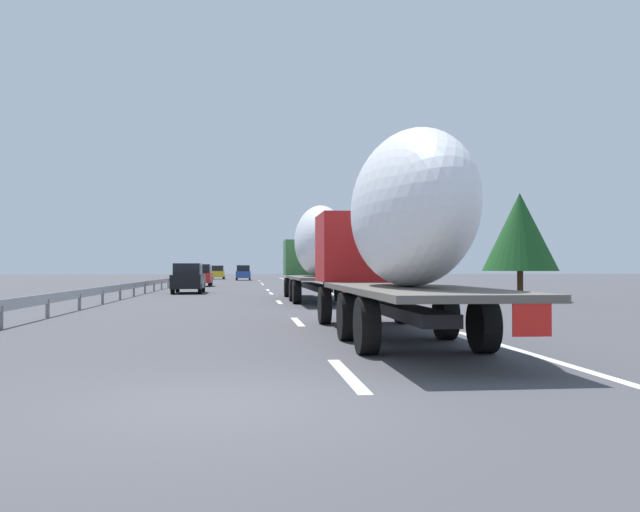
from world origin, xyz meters
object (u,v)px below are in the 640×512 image
Objects in this scene: truck_trailing at (396,229)px; road_sign at (335,261)px; car_blue_sedan at (243,273)px; car_red_compact at (201,275)px; car_black_suv at (188,278)px; truck_lead at (316,248)px; car_yellow_coupe at (218,272)px.

truck_trailing is 34.12m from road_sign.
car_blue_sedan is 1.33× the size of road_sign.
car_red_compact reaches higher than car_black_suv.
truck_lead is at bearing 169.54° from road_sign.
car_blue_sedan is at bearing 10.15° from road_sign.
car_yellow_coupe is at bearing 20.78° from car_blue_sedan.
truck_lead is at bearing -173.45° from car_yellow_coupe.
road_sign is at bearing -167.64° from car_yellow_coupe.
car_black_suv is at bearing 175.92° from car_blue_sedan.
car_red_compact is at bearing 0.94° from car_black_suv.
truck_trailing is 3.99× the size of road_sign.
truck_lead is 1.11× the size of truck_trailing.
road_sign is (-48.15, -10.55, 1.14)m from car_yellow_coupe.
car_yellow_coupe is at bearing 5.19° from truck_trailing.
car_black_suv is (28.23, 6.95, -1.50)m from truck_trailing.
car_blue_sedan reaches higher than car_black_suv.
road_sign is (33.98, -3.10, -0.33)m from truck_trailing.
road_sign reaches higher than car_blue_sedan.
truck_lead reaches higher than car_red_compact.
truck_lead is 4.44× the size of road_sign.
car_blue_sedan reaches higher than car_yellow_coupe.
car_red_compact is at bearing -179.64° from car_yellow_coupe.
car_yellow_coupe is (37.82, 0.24, 0.01)m from car_red_compact.
car_black_suv is at bearing 119.77° from road_sign.
car_blue_sedan is 10.31m from car_yellow_coupe.
car_yellow_coupe is (9.64, 3.66, 0.00)m from car_blue_sedan.
car_yellow_coupe is at bearing 12.36° from road_sign.
car_black_suv is (11.03, 6.95, -1.57)m from truck_lead.
car_red_compact is (44.31, 7.22, -1.49)m from truck_trailing.
truck_trailing is 2.97× the size of car_red_compact.
truck_trailing reaches higher than car_black_suv.
car_blue_sedan is 28.39m from car_red_compact.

